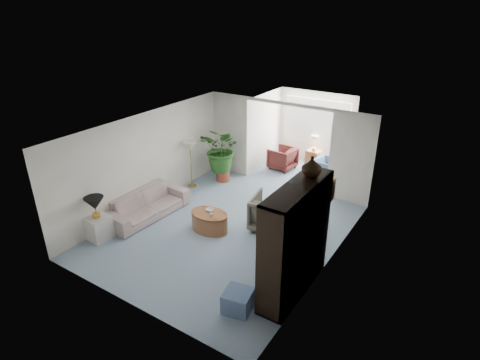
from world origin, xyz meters
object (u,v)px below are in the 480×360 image
Objects in this scene: ottoman at (238,301)px; sunroom_chair_blue at (326,169)px; side_table_dark at (303,219)px; cabinet_urn at (312,167)px; entertainment_cabinet at (295,240)px; coffee_cup at (212,215)px; wingback_chair at (271,213)px; floor_lamp at (190,146)px; sunroom_table at (313,158)px; end_table at (99,228)px; table_lamp at (94,203)px; coffee_table at (209,221)px; sunroom_chair_maroon at (282,158)px; sofa at (147,205)px; plant_pot at (223,176)px; framed_picture at (329,194)px; coffee_bowl at (210,210)px.

sunroom_chair_blue reaches higher than ottoman.
side_table_dark is 2.64m from cabinet_urn.
coffee_cup is at bearing 163.07° from entertainment_cabinet.
ottoman is at bearing 96.83° from wingback_chair.
sunroom_table is at bearing 55.27° from floor_lamp.
table_lamp is at bearing 0.00° from end_table.
sunroom_chair_blue is (-0.80, 6.19, 0.13)m from ottoman.
sunroom_table is at bearing 110.03° from side_table_dark.
side_table_dark is at bearing 114.79° from cabinet_urn.
end_table is 1.53× the size of floor_lamp.
end_table is 0.58× the size of coffee_table.
cabinet_urn reaches higher than entertainment_cabinet.
sunroom_table is at bearing -90.32° from wingback_chair.
cabinet_urn is 0.70× the size of sunroom_table.
table_lamp reaches higher than sunroom_chair_maroon.
sofa is at bearing 11.99° from wingback_chair.
floor_lamp is (0.04, 3.32, 0.35)m from table_lamp.
plant_pot is 0.75× the size of sunroom_table.
wingback_chair is at bearing 42.68° from coffee_cup.
sunroom_table is (0.48, 5.06, 0.04)m from coffee_table.
framed_picture is 4.77m from sofa.
wingback_chair reaches higher than sunroom_chair_blue.
side_table_dark is 0.78× the size of sunroom_chair_maroon.
coffee_table is at bearing -178.42° from framed_picture.
coffee_cup is at bearing 174.30° from cabinet_urn.
coffee_bowl is at bearing 8.46° from sunroom_chair_maroon.
ottoman reaches higher than plant_pot.
coffee_bowl is at bearing -151.31° from side_table_dark.
coffee_table is 2.86m from entertainment_cabinet.
framed_picture reaches higher than end_table.
entertainment_cabinet is 6.32m from sunroom_table.
sunroom_chair_maroon reaches higher than sofa.
sofa reaches higher than end_table.
plant_pot is at bearing -42.54° from wingback_chair.
entertainment_cabinet is at bearing 10.31° from table_lamp.
sunroom_chair_maroon reaches higher than sunroom_table.
floor_lamp reaches higher than sunroom_table.
sunroom_table is (0.33, 5.16, -0.23)m from coffee_cup.
sunroom_chair_blue is 1.50m from sunroom_chair_maroon.
wingback_chair reaches higher than ottoman.
coffee_cup is 4.43m from sunroom_chair_maroon.
ottoman is at bearing -52.25° from plant_pot.
framed_picture reaches higher than sunroom_chair_maroon.
end_table is 0.77× the size of sunroom_chair_blue.
sunroom_chair_maroon is at bearing 58.76° from floor_lamp.
coffee_table is 1.03× the size of wingback_chair.
sofa is 1.37m from end_table.
entertainment_cabinet is 4.49× the size of ottoman.
plant_pot is (-3.95, 3.34, -0.92)m from entertainment_cabinet.
wingback_chair is 3.44m from sunroom_chair_blue.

